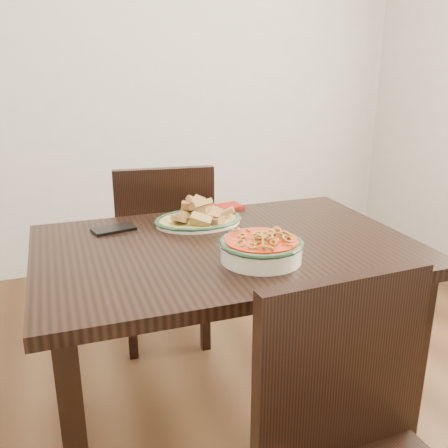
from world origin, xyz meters
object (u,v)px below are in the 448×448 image
object	(u,v)px
dining_table	(226,271)
smartphone	(114,229)
fish_plate	(198,212)
noodle_bowl	(261,246)
chair_far	(164,247)

from	to	relation	value
dining_table	smartphone	distance (m)	0.42
dining_table	fish_plate	xyz separation A→B (m)	(-0.03, 0.23, 0.14)
dining_table	smartphone	world-z (taller)	smartphone
dining_table	noodle_bowl	distance (m)	0.22
smartphone	fish_plate	bearing A→B (deg)	-16.86
dining_table	noodle_bowl	size ratio (longest dim) A/B	4.82
smartphone	noodle_bowl	bearing A→B (deg)	-60.14
dining_table	fish_plate	size ratio (longest dim) A/B	3.89
fish_plate	noodle_bowl	size ratio (longest dim) A/B	1.24
dining_table	noodle_bowl	xyz separation A→B (m)	(0.05, -0.17, 0.14)
noodle_bowl	fish_plate	bearing A→B (deg)	101.15
dining_table	chair_far	xyz separation A→B (m)	(-0.06, 0.67, -0.15)
dining_table	chair_far	bearing A→B (deg)	95.17
fish_plate	smartphone	size ratio (longest dim) A/B	2.16
dining_table	fish_plate	bearing A→B (deg)	96.72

